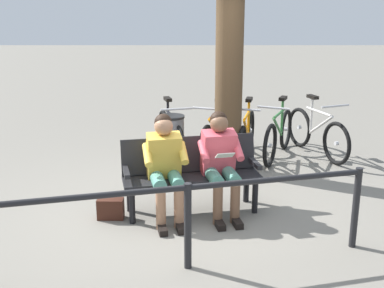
% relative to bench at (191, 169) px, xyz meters
% --- Properties ---
extents(ground_plane, '(40.00, 40.00, 0.00)m').
position_rel_bench_xyz_m(ground_plane, '(0.15, 0.12, -0.51)').
color(ground_plane, slate).
extents(bench, '(1.66, 0.79, 0.87)m').
position_rel_bench_xyz_m(bench, '(0.00, 0.00, 0.00)').
color(bench, black).
rests_on(bench, ground).
extents(person_reading, '(0.54, 0.82, 1.20)m').
position_rel_bench_xyz_m(person_reading, '(-0.34, 0.10, 0.16)').
color(person_reading, '#D84C59').
rests_on(person_reading, ground).
extents(person_companion, '(0.54, 0.82, 1.20)m').
position_rel_bench_xyz_m(person_companion, '(0.28, 0.23, 0.16)').
color(person_companion, gold).
rests_on(person_companion, ground).
extents(handbag, '(0.30, 0.15, 0.24)m').
position_rel_bench_xyz_m(handbag, '(0.92, 0.27, -0.39)').
color(handbag, '#3F1E14').
rests_on(handbag, ground).
extents(tree_trunk, '(0.39, 0.39, 3.66)m').
position_rel_bench_xyz_m(tree_trunk, '(-0.53, -1.45, 1.32)').
color(tree_trunk, '#4C3823').
rests_on(tree_trunk, ground).
extents(litter_bin, '(0.38, 0.38, 0.77)m').
position_rel_bench_xyz_m(litter_bin, '(0.28, -1.62, -0.12)').
color(litter_bin, slate).
rests_on(litter_bin, ground).
extents(bicycle_blue, '(0.71, 1.59, 0.94)m').
position_rel_bench_xyz_m(bicycle_blue, '(-2.00, -2.14, -0.15)').
color(bicycle_blue, black).
rests_on(bicycle_blue, ground).
extents(bicycle_green, '(0.74, 1.57, 0.94)m').
position_rel_bench_xyz_m(bicycle_green, '(-1.37, -2.03, -0.15)').
color(bicycle_green, black).
rests_on(bicycle_green, ground).
extents(bicycle_black, '(0.55, 1.65, 0.94)m').
position_rel_bench_xyz_m(bicycle_black, '(-0.86, -1.93, -0.15)').
color(bicycle_black, black).
rests_on(bicycle_black, ground).
extents(bicycle_red, '(0.66, 1.61, 0.94)m').
position_rel_bench_xyz_m(bicycle_red, '(-0.38, -1.97, -0.15)').
color(bicycle_red, black).
rests_on(bicycle_red, ground).
extents(bicycle_silver, '(0.60, 1.64, 0.94)m').
position_rel_bench_xyz_m(bicycle_silver, '(0.31, -1.96, -0.15)').
color(bicycle_silver, black).
rests_on(bicycle_silver, ground).
extents(railing_fence, '(3.43, 0.91, 0.85)m').
position_rel_bench_xyz_m(railing_fence, '(0.02, 1.36, 0.10)').
color(railing_fence, black).
rests_on(railing_fence, ground).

